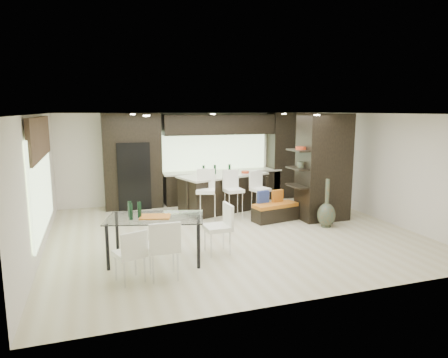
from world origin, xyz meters
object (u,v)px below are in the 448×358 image
object	(u,v)px
floor_vase	(327,203)
chair_near	(163,251)
stool_mid	(234,199)
chair_end	(217,231)
stool_left	(206,200)
bench	(275,212)
kitchen_island	(223,192)
dining_table	(156,239)
stool_right	(260,198)
chair_far	(130,257)

from	to	relation	value
floor_vase	chair_near	distance (m)	4.57
stool_mid	chair_end	world-z (taller)	stool_mid
stool_left	chair_end	bearing A→B (deg)	-81.98
bench	chair_near	world-z (taller)	chair_near
kitchen_island	bench	size ratio (longest dim) A/B	2.10
kitchen_island	bench	world-z (taller)	kitchen_island
bench	dining_table	size ratio (longest dim) A/B	0.67
stool_mid	stool_right	xyz separation A→B (m)	(0.76, 0.01, -0.02)
floor_vase	dining_table	xyz separation A→B (m)	(-4.23, -0.91, -0.17)
dining_table	chair_far	world-z (taller)	dining_table
floor_vase	bench	bearing A→B (deg)	136.87
stool_mid	chair_end	xyz separation A→B (m)	(-1.18, -2.39, -0.05)
chair_end	stool_right	bearing A→B (deg)	-40.59
chair_near	chair_far	world-z (taller)	chair_near
chair_near	bench	bearing A→B (deg)	39.32
kitchen_island	stool_left	distance (m)	1.15
chair_far	dining_table	bearing A→B (deg)	36.21
bench	chair_end	distance (m)	2.76
stool_left	chair_near	xyz separation A→B (m)	(-1.63, -3.20, -0.06)
bench	chair_near	bearing A→B (deg)	-151.84
stool_right	floor_vase	xyz separation A→B (m)	(1.09, -1.48, 0.10)
floor_vase	dining_table	bearing A→B (deg)	-167.85
stool_right	kitchen_island	bearing A→B (deg)	115.29
stool_left	chair_far	world-z (taller)	stool_left
stool_right	floor_vase	size ratio (longest dim) A/B	0.82
kitchen_island	chair_end	world-z (taller)	kitchen_island
chair_near	chair_end	distance (m)	1.46
kitchen_island	stool_left	bearing A→B (deg)	-148.89
stool_left	floor_vase	bearing A→B (deg)	-11.20
kitchen_island	chair_end	bearing A→B (deg)	-127.70
stool_mid	dining_table	xyz separation A→B (m)	(-2.38, -2.39, -0.08)
stool_right	dining_table	distance (m)	3.95
kitchen_island	chair_near	size ratio (longest dim) A/B	2.62
stool_right	dining_table	bearing A→B (deg)	-159.26
kitchen_island	dining_table	bearing A→B (deg)	-143.98
dining_table	chair_near	xyz separation A→B (m)	(0.00, -0.83, 0.05)
dining_table	chair_far	xyz separation A→B (m)	(-0.55, -0.79, -0.01)
kitchen_island	stool_mid	distance (m)	0.85
stool_left	floor_vase	world-z (taller)	floor_vase
floor_vase	chair_end	size ratio (longest dim) A/B	1.29
stool_left	bench	size ratio (longest dim) A/B	0.90
kitchen_island	floor_vase	world-z (taller)	floor_vase
dining_table	chair_end	bearing A→B (deg)	14.95
kitchen_island	stool_left	size ratio (longest dim) A/B	2.34
stool_left	chair_near	size ratio (longest dim) A/B	1.12
stool_left	floor_vase	size ratio (longest dim) A/B	0.89
bench	dining_table	xyz separation A→B (m)	(-3.29, -1.79, 0.20)
dining_table	stool_right	bearing A→B (deg)	52.28
stool_left	dining_table	xyz separation A→B (m)	(-1.63, -2.38, -0.10)
dining_table	chair_near	bearing A→B (deg)	-75.05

